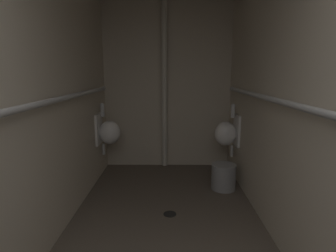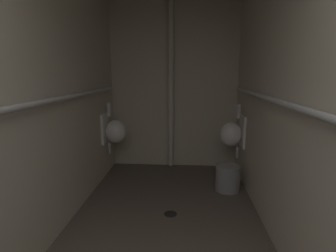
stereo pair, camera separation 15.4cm
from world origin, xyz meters
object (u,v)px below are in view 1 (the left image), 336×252
object	(u,v)px
standpipe_back_wall	(164,84)
waste_bin	(224,177)
urinal_left_mid	(108,132)
urinal_right_mid	(227,133)
floor_drain	(170,214)

from	to	relation	value
standpipe_back_wall	waste_bin	size ratio (longest dim) A/B	7.80
urinal_left_mid	urinal_right_mid	bearing A→B (deg)	-2.28
urinal_right_mid	standpipe_back_wall	xyz separation A→B (m)	(-0.89, 0.49, 0.65)
urinal_left_mid	waste_bin	size ratio (longest dim) A/B	2.26
urinal_right_mid	standpipe_back_wall	world-z (taller)	standpipe_back_wall
standpipe_back_wall	waste_bin	world-z (taller)	standpipe_back_wall
urinal_left_mid	waste_bin	world-z (taller)	urinal_left_mid
urinal_left_mid	urinal_right_mid	distance (m)	1.69
floor_drain	urinal_left_mid	bearing A→B (deg)	129.32
urinal_right_mid	floor_drain	size ratio (longest dim) A/B	5.39
urinal_left_mid	floor_drain	world-z (taller)	urinal_left_mid
urinal_left_mid	floor_drain	xyz separation A→B (m)	(0.89, -1.08, -0.67)
urinal_right_mid	floor_drain	world-z (taller)	urinal_right_mid
standpipe_back_wall	urinal_right_mid	bearing A→B (deg)	-29.10
urinal_right_mid	urinal_left_mid	bearing A→B (deg)	177.72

